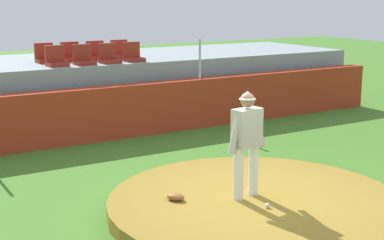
% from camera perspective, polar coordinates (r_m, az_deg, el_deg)
% --- Properties ---
extents(ground_plane, '(60.00, 60.00, 0.00)m').
position_cam_1_polar(ground_plane, '(9.25, 6.44, -9.23)').
color(ground_plane, '#3F7723').
extents(pitchers_mound, '(4.75, 4.75, 0.24)m').
position_cam_1_polar(pitchers_mound, '(9.20, 6.46, -8.52)').
color(pitchers_mound, olive).
rests_on(pitchers_mound, ground_plane).
extents(pitcher, '(0.80, 0.32, 1.72)m').
position_cam_1_polar(pitcher, '(8.90, 5.54, -1.66)').
color(pitcher, white).
rests_on(pitcher, pitchers_mound).
extents(baseball, '(0.07, 0.07, 0.07)m').
position_cam_1_polar(baseball, '(8.76, 7.61, -8.55)').
color(baseball, white).
rests_on(baseball, pitchers_mound).
extents(fielding_glove, '(0.33, 0.36, 0.11)m').
position_cam_1_polar(fielding_glove, '(8.99, -1.66, -7.75)').
color(fielding_glove, brown).
rests_on(fielding_glove, pitchers_mound).
extents(brick_barrier, '(16.61, 0.40, 1.28)m').
position_cam_1_polar(brick_barrier, '(13.84, -7.90, 0.78)').
color(brick_barrier, '#A5321A').
rests_on(brick_barrier, ground_plane).
extents(fence_post_right, '(0.06, 0.06, 1.03)m').
position_cam_1_polar(fence_post_right, '(14.78, 0.80, 6.17)').
color(fence_post_right, silver).
rests_on(fence_post_right, brick_barrier).
extents(bleacher_platform, '(16.37, 3.95, 1.72)m').
position_cam_1_polar(bleacher_platform, '(16.07, -11.40, 3.05)').
color(bleacher_platform, gray).
rests_on(bleacher_platform, ground_plane).
extents(stadium_chair_0, '(0.48, 0.44, 0.50)m').
position_cam_1_polar(stadium_chair_0, '(14.28, -13.53, 5.93)').
color(stadium_chair_0, maroon).
rests_on(stadium_chair_0, bleacher_platform).
extents(stadium_chair_1, '(0.48, 0.44, 0.50)m').
position_cam_1_polar(stadium_chair_1, '(14.46, -10.87, 6.13)').
color(stadium_chair_1, maroon).
rests_on(stadium_chair_1, bleacher_platform).
extents(stadium_chair_2, '(0.48, 0.44, 0.50)m').
position_cam_1_polar(stadium_chair_2, '(14.69, -8.39, 6.31)').
color(stadium_chair_2, maroon).
rests_on(stadium_chair_2, bleacher_platform).
extents(stadium_chair_3, '(0.48, 0.44, 0.50)m').
position_cam_1_polar(stadium_chair_3, '(15.01, -5.99, 6.50)').
color(stadium_chair_3, maroon).
rests_on(stadium_chair_3, bleacher_platform).
extents(stadium_chair_4, '(0.48, 0.44, 0.50)m').
position_cam_1_polar(stadium_chair_4, '(15.13, -14.58, 6.22)').
color(stadium_chair_4, maroon).
rests_on(stadium_chair_4, bleacher_platform).
extents(stadium_chair_5, '(0.48, 0.44, 0.50)m').
position_cam_1_polar(stadium_chair_5, '(15.32, -12.08, 6.41)').
color(stadium_chair_5, maroon).
rests_on(stadium_chair_5, bleacher_platform).
extents(stadium_chair_6, '(0.48, 0.44, 0.50)m').
position_cam_1_polar(stadium_chair_6, '(15.56, -9.61, 6.60)').
color(stadium_chair_6, maroon).
rests_on(stadium_chair_6, bleacher_platform).
extents(stadium_chair_7, '(0.48, 0.44, 0.50)m').
position_cam_1_polar(stadium_chair_7, '(15.83, -7.20, 6.77)').
color(stadium_chair_7, maroon).
rests_on(stadium_chair_7, bleacher_platform).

